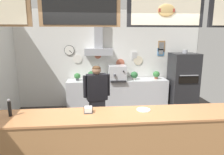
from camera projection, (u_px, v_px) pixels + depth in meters
ground_plane at (120, 155)px, 3.68m from camera, size 6.71×6.71×0.00m
back_wall_assembly at (109, 57)px, 5.87m from camera, size 5.59×3.13×2.94m
service_counter at (125, 144)px, 3.09m from camera, size 4.71×0.66×1.02m
back_prep_counter at (117, 95)px, 5.93m from camera, size 2.95×0.56×0.90m
pizza_oven at (183, 82)px, 5.83m from camera, size 0.75×0.71×1.78m
shop_worker at (97, 98)px, 4.33m from camera, size 0.58×0.31×1.55m
espresso_machine at (117, 73)px, 5.76m from camera, size 0.50×0.56×0.43m
potted_basil at (92, 75)px, 5.75m from camera, size 0.24×0.24×0.27m
potted_rosemary at (134, 75)px, 5.84m from camera, size 0.22×0.22×0.24m
potted_oregano at (77, 76)px, 5.72m from camera, size 0.18×0.18×0.22m
potted_sage at (156, 74)px, 5.95m from camera, size 0.20×0.20×0.23m
pepper_grinder at (10, 108)px, 2.86m from camera, size 0.05×0.05×0.27m
condiment_plate at (143, 110)px, 3.13m from camera, size 0.22×0.22×0.01m
napkin_holder at (88, 110)px, 3.02m from camera, size 0.14×0.13×0.10m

